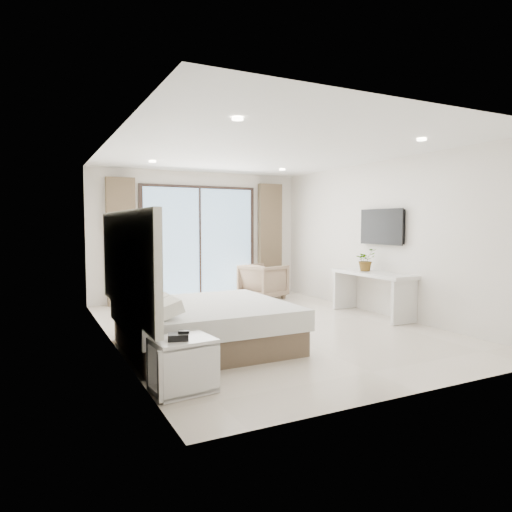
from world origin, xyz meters
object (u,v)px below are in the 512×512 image
Objects in this scene: bed at (204,325)px; nightstand at (183,365)px; console_desk at (372,283)px; armchair at (263,280)px.

nightstand is at bearing -117.67° from bed.
console_desk reaches higher than nightstand.
armchair is at bearing 109.11° from console_desk.
console_desk reaches higher than bed.
nightstand is (-0.71, -1.36, -0.04)m from bed.
armchair is (3.18, 4.46, 0.15)m from nightstand.
nightstand is at bearing 125.32° from armchair.
nightstand is 4.51m from console_desk.
console_desk is at bearing 179.96° from armchair.
armchair reaches higher than console_desk.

